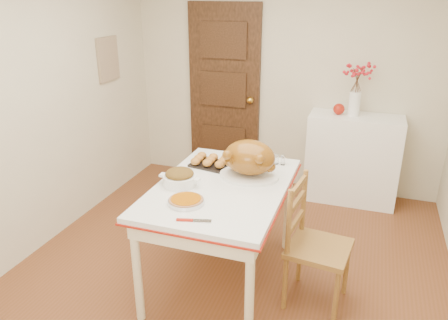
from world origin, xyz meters
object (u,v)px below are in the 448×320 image
(sideboard, at_px, (352,159))
(turkey_platter, at_px, (249,159))
(pumpkin_pie, at_px, (186,200))
(chair_oak, at_px, (319,246))
(kitchen_table, at_px, (222,234))

(sideboard, height_order, turkey_platter, turkey_platter)
(sideboard, bearing_deg, pumpkin_pie, -114.61)
(sideboard, xyz_separation_m, turkey_platter, (-0.71, -1.60, 0.50))
(sideboard, distance_m, turkey_platter, 1.82)
(chair_oak, xyz_separation_m, pumpkin_pie, (-0.88, -0.34, 0.38))
(sideboard, bearing_deg, chair_oak, -93.58)
(turkey_platter, bearing_deg, sideboard, 86.94)
(pumpkin_pie, bearing_deg, sideboard, 65.39)
(chair_oak, height_order, pumpkin_pie, chair_oak)
(sideboard, bearing_deg, kitchen_table, -115.50)
(kitchen_table, bearing_deg, chair_oak, -1.85)
(turkey_platter, bearing_deg, kitchen_table, -105.20)
(sideboard, xyz_separation_m, kitchen_table, (-0.86, -1.80, -0.06))
(sideboard, xyz_separation_m, pumpkin_pie, (-0.99, -2.16, 0.38))
(sideboard, bearing_deg, turkey_platter, -113.96)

